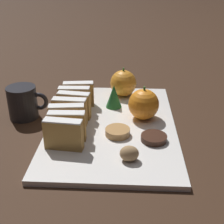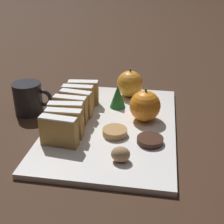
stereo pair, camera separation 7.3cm
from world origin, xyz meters
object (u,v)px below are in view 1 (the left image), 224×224
walnut (129,153)px  coffee_mug (23,102)px  orange_near (123,83)px  chocolate_cookie (154,138)px  orange_far (144,104)px

walnut → coffee_mug: coffee_mug is taller
orange_near → chocolate_cookie: orange_near is taller
orange_near → coffee_mug: (-0.25, -0.12, -0.01)m
walnut → coffee_mug: 0.33m
orange_far → orange_near: bearing=110.5°
orange_near → chocolate_cookie: 0.25m
orange_near → coffee_mug: 0.28m
walnut → coffee_mug: size_ratio=0.37×
orange_far → coffee_mug: 0.30m
walnut → chocolate_cookie: size_ratio=0.67×
chocolate_cookie → orange_far: bearing=100.6°
orange_far → coffee_mug: (-0.30, 0.01, -0.01)m
chocolate_cookie → coffee_mug: coffee_mug is taller
walnut → orange_near: bearing=93.3°
orange_near → walnut: 0.32m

